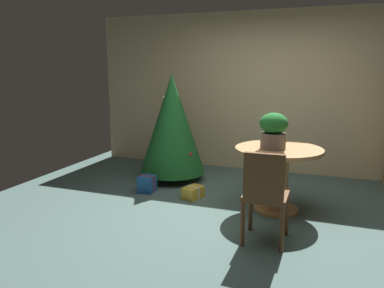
{
  "coord_description": "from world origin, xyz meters",
  "views": [
    {
      "loc": [
        0.93,
        -4.02,
        1.68
      ],
      "look_at": [
        -0.59,
        0.14,
        0.79
      ],
      "focal_mm": 35.06,
      "sensor_mm": 36.0,
      "label": 1
    }
  ],
  "objects_px": {
    "wooden_chair_near": "(265,192)",
    "round_dining_table": "(278,169)",
    "holiday_tree": "(172,124)",
    "gift_box_gold": "(193,192)",
    "gift_box_blue": "(147,184)",
    "flower_vase": "(273,130)"
  },
  "relations": [
    {
      "from": "flower_vase",
      "to": "gift_box_gold",
      "type": "height_order",
      "value": "flower_vase"
    },
    {
      "from": "round_dining_table",
      "to": "gift_box_blue",
      "type": "relative_size",
      "value": 4.4
    },
    {
      "from": "wooden_chair_near",
      "to": "holiday_tree",
      "type": "height_order",
      "value": "holiday_tree"
    },
    {
      "from": "wooden_chair_near",
      "to": "round_dining_table",
      "type": "bearing_deg",
      "value": 90.0
    },
    {
      "from": "round_dining_table",
      "to": "wooden_chair_near",
      "type": "distance_m",
      "value": 0.92
    },
    {
      "from": "flower_vase",
      "to": "gift_box_gold",
      "type": "relative_size",
      "value": 1.32
    },
    {
      "from": "gift_box_blue",
      "to": "wooden_chair_near",
      "type": "bearing_deg",
      "value": -29.83
    },
    {
      "from": "wooden_chair_near",
      "to": "gift_box_blue",
      "type": "distance_m",
      "value": 2.1
    },
    {
      "from": "flower_vase",
      "to": "round_dining_table",
      "type": "bearing_deg",
      "value": 48.73
    },
    {
      "from": "gift_box_gold",
      "to": "gift_box_blue",
      "type": "xyz_separation_m",
      "value": [
        -0.69,
        0.02,
        0.04
      ]
    },
    {
      "from": "round_dining_table",
      "to": "gift_box_gold",
      "type": "distance_m",
      "value": 1.18
    },
    {
      "from": "gift_box_gold",
      "to": "wooden_chair_near",
      "type": "bearing_deg",
      "value": -42.4
    },
    {
      "from": "flower_vase",
      "to": "gift_box_gold",
      "type": "bearing_deg",
      "value": 171.82
    },
    {
      "from": "holiday_tree",
      "to": "gift_box_blue",
      "type": "relative_size",
      "value": 6.95
    },
    {
      "from": "wooden_chair_near",
      "to": "flower_vase",
      "type": "bearing_deg",
      "value": 94.21
    },
    {
      "from": "wooden_chair_near",
      "to": "gift_box_blue",
      "type": "height_order",
      "value": "wooden_chair_near"
    },
    {
      "from": "gift_box_gold",
      "to": "gift_box_blue",
      "type": "relative_size",
      "value": 1.37
    },
    {
      "from": "wooden_chair_near",
      "to": "holiday_tree",
      "type": "distance_m",
      "value": 2.44
    },
    {
      "from": "round_dining_table",
      "to": "holiday_tree",
      "type": "distance_m",
      "value": 1.9
    },
    {
      "from": "round_dining_table",
      "to": "holiday_tree",
      "type": "height_order",
      "value": "holiday_tree"
    },
    {
      "from": "gift_box_gold",
      "to": "flower_vase",
      "type": "bearing_deg",
      "value": -8.18
    },
    {
      "from": "holiday_tree",
      "to": "gift_box_gold",
      "type": "xyz_separation_m",
      "value": [
        0.6,
        -0.72,
        -0.79
      ]
    }
  ]
}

